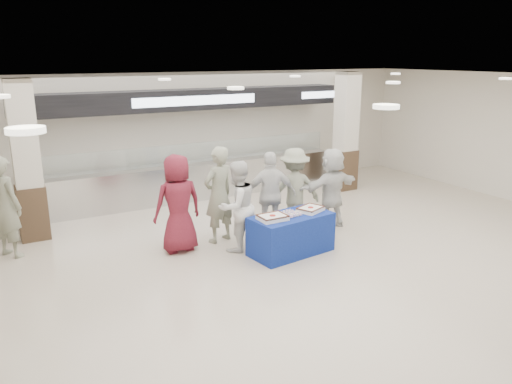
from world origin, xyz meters
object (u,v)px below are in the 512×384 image
civilian_maroon (178,204)px  soldier_bg (6,207)px  chef_tall (237,206)px  chef_short (271,195)px  sheet_cake_right (311,209)px  cupcake_tray (291,214)px  sheet_cake_left (273,217)px  soldier_a (219,195)px  civilian_white (332,188)px  soldier_b (294,190)px  display_table (291,234)px

civilian_maroon → soldier_bg: soldier_bg is taller
chef_tall → chef_short: bearing=-176.4°
sheet_cake_right → cupcake_tray: 0.46m
soldier_bg → cupcake_tray: bearing=-153.9°
sheet_cake_left → civilian_maroon: 1.81m
soldier_a → chef_short: soldier_a is taller
soldier_bg → civilian_white: bearing=-140.7°
sheet_cake_left → chef_short: size_ratio=0.28×
chef_short → soldier_b: bearing=-151.3°
sheet_cake_right → chef_short: size_ratio=0.32×
civilian_white → soldier_bg: size_ratio=0.91×
soldier_a → civilian_maroon: bearing=-10.2°
cupcake_tray → chef_short: chef_short is taller
soldier_a → sheet_cake_right: bearing=121.5°
sheet_cake_left → civilian_white: size_ratio=0.29×
sheet_cake_left → soldier_b: bearing=43.1°
display_table → soldier_b: (0.77, 1.08, 0.51)m
civilian_maroon → chef_tall: civilian_maroon is taller
display_table → chef_short: (0.13, 0.96, 0.51)m
sheet_cake_right → chef_short: (-0.32, 0.94, 0.09)m
civilian_maroon → soldier_bg: 3.11m
sheet_cake_right → soldier_b: 1.11m
sheet_cake_left → chef_tall: 0.79m
cupcake_tray → chef_tall: (-0.79, 0.63, 0.09)m
display_table → soldier_b: 1.42m
display_table → soldier_bg: bearing=145.2°
soldier_a → soldier_b: soldier_a is taller
cupcake_tray → display_table: bearing=-29.4°
chef_tall → civilian_white: 2.38m
sheet_cake_left → soldier_b: 1.67m
sheet_cake_left → chef_short: 1.17m
cupcake_tray → soldier_b: bearing=53.8°
soldier_a → cupcake_tray: bearing=109.4°
display_table → cupcake_tray: cupcake_tray is taller
chef_short → sheet_cake_left: bearing=78.8°
cupcake_tray → chef_short: bearing=81.5°
cupcake_tray → soldier_bg: size_ratio=0.21×
display_table → chef_short: chef_short is taller
chef_short → display_table: bearing=100.5°
sheet_cake_right → cupcake_tray: bearing=-178.3°
chef_tall → civilian_white: civilian_white is taller
display_table → soldier_a: (-0.90, 1.24, 0.59)m
cupcake_tray → soldier_bg: soldier_bg is taller
sheet_cake_left → soldier_bg: (-4.17, 2.50, 0.15)m
cupcake_tray → chef_tall: 1.02m
civilian_maroon → civilian_white: size_ratio=1.08×
sheet_cake_right → civilian_maroon: (-2.24, 1.12, 0.14)m
civilian_maroon → display_table: bearing=146.4°
cupcake_tray → soldier_b: 1.33m
sheet_cake_right → cupcake_tray: (-0.46, -0.01, -0.02)m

